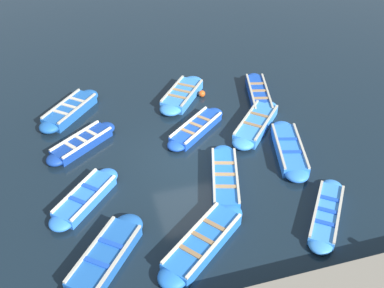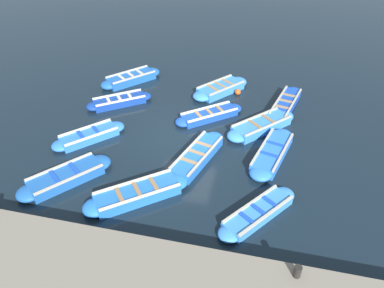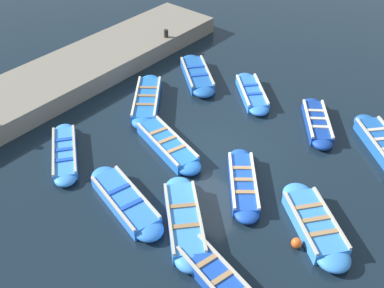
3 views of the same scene
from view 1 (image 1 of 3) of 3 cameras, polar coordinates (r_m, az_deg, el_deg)
ground_plane at (r=16.17m, az=-0.32°, el=-2.11°), size 120.00×120.00×0.00m
boat_near_quay at (r=19.71m, az=8.46°, el=6.23°), size 3.66×1.56×0.44m
boat_alongside at (r=14.92m, az=-13.42°, el=-6.66°), size 2.80×2.66×0.39m
boat_tucked at (r=13.14m, az=-10.96°, el=-13.96°), size 3.27×2.87×0.43m
boat_mid_row at (r=14.65m, az=16.72°, el=-8.51°), size 3.07×2.53×0.36m
boat_end_of_row at (r=17.83m, az=8.12°, el=2.54°), size 3.19×3.01×0.45m
boat_stern_in at (r=17.19m, az=-13.81°, el=0.13°), size 2.43×2.93×0.41m
boat_bow_out at (r=17.46m, az=0.52°, el=2.00°), size 2.65×2.98×0.38m
boat_broadside at (r=15.19m, az=4.20°, el=-4.42°), size 3.65×1.77×0.43m
boat_drifting at (r=19.47m, az=-1.26°, el=6.25°), size 3.17×2.77×0.45m
boat_outer_left at (r=16.74m, az=12.23°, el=-0.69°), size 3.63×1.68×0.43m
boat_centre at (r=19.09m, az=-15.23°, el=4.14°), size 3.07×2.84×0.47m
boat_outer_right at (r=13.23m, az=1.39°, el=-12.44°), size 2.96×3.40×0.46m
buoy_orange_near at (r=19.65m, az=1.26°, el=6.41°), size 0.30×0.30×0.30m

